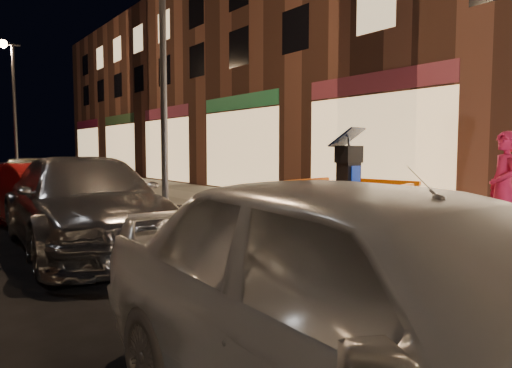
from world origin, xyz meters
TOP-DOWN VIEW (x-y plane):
  - ground_plane at (0.00, 0.00)m, footprint 120.00×120.00m
  - sidewalk at (3.00, 0.00)m, footprint 6.00×60.00m
  - kerb at (0.00, 0.00)m, footprint 0.30×60.00m
  - parking_kiosk at (2.21, 0.42)m, footprint 0.64×0.64m
  - barrier_front at (2.21, -0.53)m, footprint 1.32×0.85m
  - barrier_back at (2.21, 1.37)m, footprint 1.29×0.70m
  - barrier_kerbside at (1.26, 0.42)m, footprint 0.79×1.31m
  - barrier_bldgside at (3.16, 0.42)m, footprint 0.72×1.30m
  - car_silver at (-1.13, 3.08)m, footprint 2.39×5.27m
  - car_red at (-1.20, 5.14)m, footprint 1.91×4.24m
  - man at (3.84, -1.24)m, footprint 0.74×0.76m
  - street_lamp_mid at (0.25, 3.00)m, footprint 0.12×0.12m
  - street_lamp_far at (0.25, 18.00)m, footprint 0.12×0.12m

SIDE VIEW (x-z plane):
  - ground_plane at x=0.00m, z-range 0.00..0.00m
  - car_silver at x=-1.13m, z-range -0.75..0.75m
  - car_red at x=-1.20m, z-range -0.67..0.67m
  - sidewalk at x=3.00m, z-range 0.00..0.15m
  - kerb at x=0.00m, z-range 0.00..0.15m
  - barrier_front at x=2.21m, z-range 0.15..1.10m
  - barrier_back at x=2.21m, z-range 0.15..1.10m
  - barrier_kerbside at x=1.26m, z-range 0.15..1.10m
  - barrier_bldgside at x=3.16m, z-range 0.15..1.10m
  - parking_kiosk at x=2.21m, z-range 0.15..1.86m
  - man at x=3.84m, z-range 0.15..1.90m
  - street_lamp_mid at x=0.25m, z-range 0.15..6.15m
  - street_lamp_far at x=0.25m, z-range 0.15..6.15m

